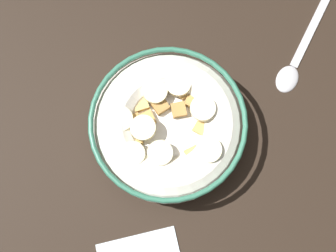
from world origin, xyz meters
TOP-DOWN VIEW (x-y plane):
  - ground_plane at (0.00, 0.00)cm, footprint 128.75×128.75cm
  - cereal_bowl at (-0.00, -0.02)cm, footprint 17.48×17.48cm
  - spoon at (-12.65, 13.15)cm, footprint 15.33×5.17cm

SIDE VIEW (x-z plane):
  - ground_plane at x=0.00cm, z-range -2.00..0.00cm
  - spoon at x=-12.65cm, z-range -0.08..0.72cm
  - cereal_bowl at x=0.00cm, z-range 0.01..5.75cm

